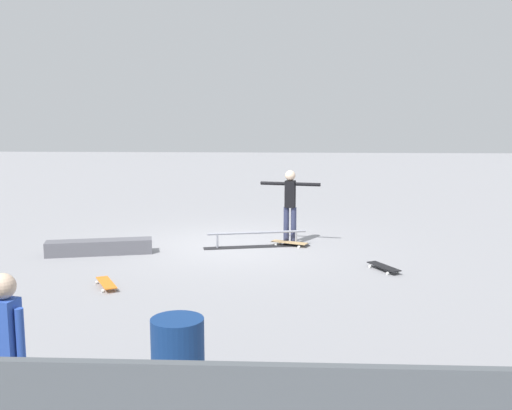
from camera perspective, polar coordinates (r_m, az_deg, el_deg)
ground_plane at (r=13.47m, az=-2.02°, el=-3.78°), size 60.00×60.00×0.00m
grind_rail at (r=13.27m, az=0.10°, el=-3.31°), size 2.32×0.73×0.34m
skate_ledge at (r=13.01m, az=-14.39°, el=-3.83°), size 2.17×0.89×0.30m
skater_main at (r=13.42m, az=3.20°, el=0.32°), size 1.31×0.33×1.64m
skateboard_main at (r=13.41m, az=3.13°, el=-3.52°), size 0.81×0.51×0.09m
bystander_blue_shirt at (r=5.71m, az=-22.18°, el=-12.68°), size 0.37×0.23×1.60m
loose_skateboard_black at (r=11.60m, az=11.81°, el=-5.65°), size 0.55×0.80×0.09m
loose_skateboard_orange at (r=10.62m, az=-13.78°, el=-7.07°), size 0.55×0.80×0.09m
trash_bin at (r=6.16m, az=-7.27°, el=-14.70°), size 0.52×0.52×0.96m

